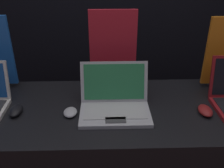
# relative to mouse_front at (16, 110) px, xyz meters

# --- Properties ---
(display_counter) EXTENTS (1.90, 0.67, 0.90)m
(display_counter) POSITION_rel_mouse_front_xyz_m (0.51, 0.04, -0.47)
(display_counter) COLOR black
(display_counter) RESTS_ON ground_plane
(mouse_front) EXTENTS (0.06, 0.12, 0.04)m
(mouse_front) POSITION_rel_mouse_front_xyz_m (0.00, 0.00, 0.00)
(mouse_front) COLOR black
(mouse_front) RESTS_ON display_counter
(laptop_middle) EXTENTS (0.37, 0.30, 0.24)m
(laptop_middle) POSITION_rel_mouse_front_xyz_m (0.53, 0.02, 0.04)
(laptop_middle) COLOR #B7B7BC
(laptop_middle) RESTS_ON display_counter
(mouse_middle) EXTENTS (0.07, 0.09, 0.03)m
(mouse_middle) POSITION_rel_mouse_front_xyz_m (0.29, -0.02, -0.00)
(mouse_middle) COLOR #B2B2B7
(mouse_middle) RESTS_ON display_counter
(promo_stand_middle) EXTENTS (0.28, 0.07, 0.48)m
(promo_stand_middle) POSITION_rel_mouse_front_xyz_m (0.53, 0.30, 0.21)
(promo_stand_middle) COLOR black
(promo_stand_middle) RESTS_ON display_counter
(mouse_back) EXTENTS (0.07, 0.11, 0.04)m
(mouse_back) POSITION_rel_mouse_front_xyz_m (1.01, -0.03, -0.00)
(mouse_back) COLOR maroon
(mouse_back) RESTS_ON display_counter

